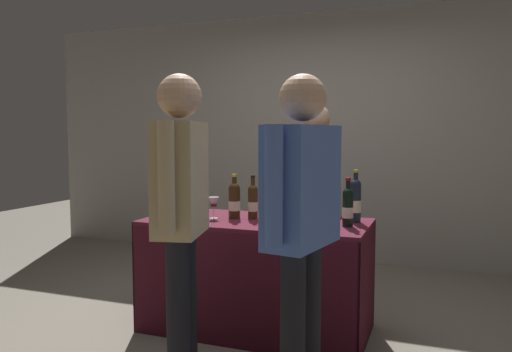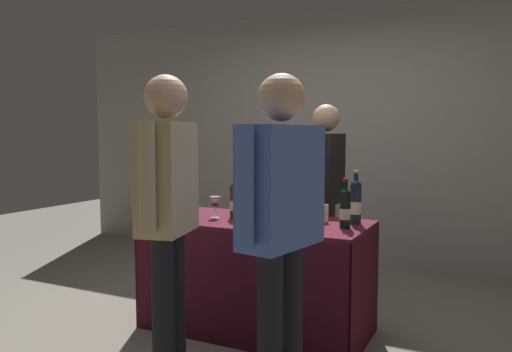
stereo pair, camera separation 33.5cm
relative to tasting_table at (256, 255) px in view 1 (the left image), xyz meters
name	(u,v)px [view 1 (the left image)]	position (x,y,z in m)	size (l,w,h in m)	color
ground_plane	(256,329)	(0.00, 0.00, -0.52)	(12.00, 12.00, 0.00)	gray
back_partition	(325,138)	(0.00, 2.12, 0.79)	(6.73, 0.12, 2.62)	#9E998E
tasting_table	(256,255)	(0.00, 0.00, 0.00)	(1.51, 0.70, 0.76)	#4C1423
featured_wine_bottle	(253,201)	(-0.04, 0.04, 0.36)	(0.07, 0.07, 0.30)	#38230F
display_bottle_0	(355,200)	(0.65, 0.15, 0.39)	(0.07, 0.07, 0.35)	#192333
display_bottle_1	(348,206)	(0.63, -0.02, 0.37)	(0.07, 0.07, 0.31)	black
display_bottle_2	(311,205)	(0.40, -0.09, 0.38)	(0.08, 0.08, 0.32)	#192333
display_bottle_3	(234,200)	(-0.16, 0.01, 0.37)	(0.08, 0.08, 0.31)	#38230F
display_bottle_4	(317,199)	(0.37, 0.23, 0.37)	(0.07, 0.07, 0.31)	#38230F
display_bottle_5	(302,200)	(0.27, 0.20, 0.36)	(0.08, 0.08, 0.29)	#38230F
wine_glass_near_vendor	(214,203)	(-0.29, -0.05, 0.35)	(0.08, 0.08, 0.15)	silver
brochure_stand	(315,212)	(0.39, 0.08, 0.30)	(0.18, 0.01, 0.12)	silver
vendor_presenter	(316,184)	(0.22, 0.83, 0.42)	(0.22, 0.56, 1.58)	#4C4233
taster_foreground_right	(181,203)	(-0.09, -0.87, 0.46)	(0.29, 0.54, 1.65)	black
taster_foreground_left	(302,210)	(0.55, -0.85, 0.46)	(0.29, 0.62, 1.63)	black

